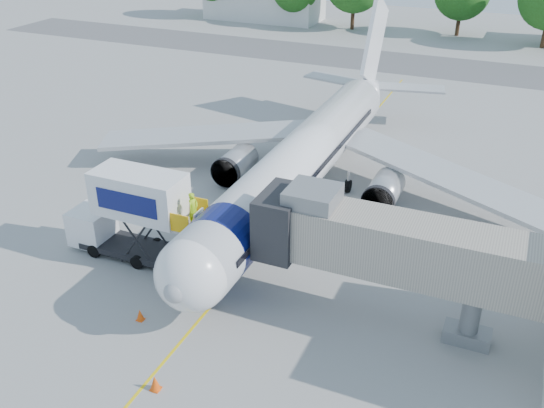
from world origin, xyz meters
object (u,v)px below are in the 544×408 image
at_px(aircraft, 305,157).
at_px(jet_bridge, 381,244).
at_px(catering_hiloader, 132,215).
at_px(ground_tug, 126,397).

height_order(aircraft, jet_bridge, aircraft).
bearing_deg(jet_bridge, catering_hiloader, -179.99).
bearing_deg(catering_hiloader, jet_bridge, 0.01).
bearing_deg(ground_tug, catering_hiloader, 128.84).
xyz_separation_m(aircraft, jet_bridge, (7.99, -11.12, 1.39)).
height_order(aircraft, catering_hiloader, aircraft).
bearing_deg(jet_bridge, ground_tug, -127.83).
distance_m(catering_hiloader, ground_tug, 12.11).
relative_size(catering_hiloader, ground_tug, 2.30).
relative_size(jet_bridge, catering_hiloader, 1.64).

